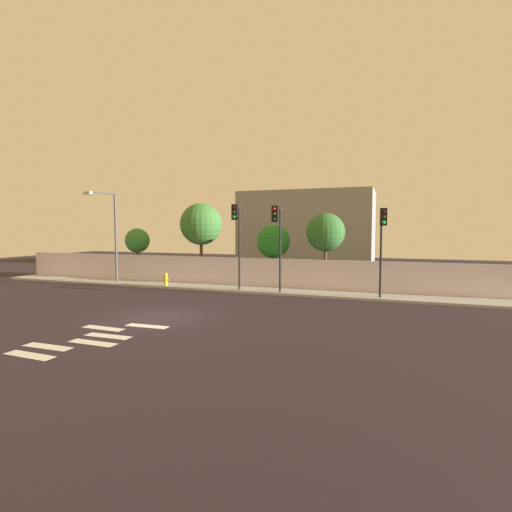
# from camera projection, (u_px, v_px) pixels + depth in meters

# --- Properties ---
(ground_plane) EXTENTS (80.00, 80.00, 0.00)m
(ground_plane) POSITION_uv_depth(u_px,v_px,m) (159.00, 317.00, 17.10)
(ground_plane) COLOR #271E26
(sidewalk) EXTENTS (36.00, 2.40, 0.15)m
(sidewalk) POSITION_uv_depth(u_px,v_px,m) (232.00, 288.00, 24.79)
(sidewalk) COLOR #A5A5A5
(sidewalk) RESTS_ON ground
(perimeter_wall) EXTENTS (36.00, 0.18, 1.80)m
(perimeter_wall) POSITION_uv_depth(u_px,v_px,m) (240.00, 271.00, 25.94)
(perimeter_wall) COLOR silver
(perimeter_wall) RESTS_ON sidewalk
(crosswalk_marking) EXTENTS (3.25, 4.76, 0.01)m
(crosswalk_marking) POSITION_uv_depth(u_px,v_px,m) (91.00, 338.00, 13.76)
(crosswalk_marking) COLOR silver
(crosswalk_marking) RESTS_ON ground
(traffic_light_left) EXTENTS (0.35, 1.49, 4.99)m
(traffic_light_left) POSITION_uv_depth(u_px,v_px,m) (277.00, 230.00, 22.18)
(traffic_light_left) COLOR black
(traffic_light_left) RESTS_ON sidewalk
(traffic_light_center) EXTENTS (0.40, 1.37, 5.13)m
(traffic_light_center) POSITION_uv_depth(u_px,v_px,m) (237.00, 229.00, 23.09)
(traffic_light_center) COLOR black
(traffic_light_center) RESTS_ON sidewalk
(traffic_light_right) EXTENTS (0.37, 1.22, 4.78)m
(traffic_light_right) POSITION_uv_depth(u_px,v_px,m) (382.00, 233.00, 20.39)
(traffic_light_right) COLOR black
(traffic_light_right) RESTS_ON sidewalk
(street_lamp_curbside) EXTENTS (0.76, 2.35, 6.17)m
(street_lamp_curbside) POSITION_uv_depth(u_px,v_px,m) (111.00, 229.00, 26.70)
(street_lamp_curbside) COLOR #4C4C51
(street_lamp_curbside) RESTS_ON sidewalk
(fire_hydrant) EXTENTS (0.44, 0.26, 0.84)m
(fire_hydrant) POSITION_uv_depth(u_px,v_px,m) (166.00, 279.00, 25.59)
(fire_hydrant) COLOR gold
(fire_hydrant) RESTS_ON sidewalk
(roadside_tree_leftmost) EXTENTS (1.85, 1.85, 3.90)m
(roadside_tree_leftmost) POSITION_uv_depth(u_px,v_px,m) (137.00, 241.00, 29.70)
(roadside_tree_leftmost) COLOR brown
(roadside_tree_leftmost) RESTS_ON ground
(roadside_tree_midleft) EXTENTS (2.98, 2.98, 5.69)m
(roadside_tree_midleft) POSITION_uv_depth(u_px,v_px,m) (201.00, 224.00, 27.77)
(roadside_tree_midleft) COLOR brown
(roadside_tree_midleft) RESTS_ON ground
(roadside_tree_midright) EXTENTS (2.24, 2.24, 4.15)m
(roadside_tree_midright) POSITION_uv_depth(u_px,v_px,m) (273.00, 242.00, 26.03)
(roadside_tree_midright) COLOR brown
(roadside_tree_midright) RESTS_ON ground
(roadside_tree_rightmost) EXTENTS (2.46, 2.46, 4.88)m
(roadside_tree_rightmost) POSITION_uv_depth(u_px,v_px,m) (326.00, 232.00, 24.81)
(roadside_tree_rightmost) COLOR brown
(roadside_tree_rightmost) RESTS_ON ground
(low_building_distant) EXTENTS (12.72, 6.00, 7.49)m
(low_building_distant) POSITION_uv_depth(u_px,v_px,m) (307.00, 230.00, 38.42)
(low_building_distant) COLOR gray
(low_building_distant) RESTS_ON ground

